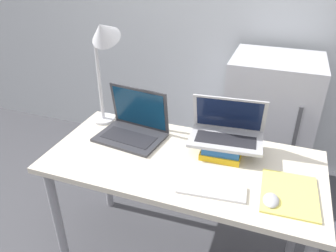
{
  "coord_description": "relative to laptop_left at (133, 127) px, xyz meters",
  "views": [
    {
      "loc": [
        0.4,
        -0.98,
        1.69
      ],
      "look_at": [
        -0.08,
        0.33,
        0.91
      ],
      "focal_mm": 35.0,
      "sensor_mm": 36.0,
      "label": 1
    }
  ],
  "objects": [
    {
      "name": "laptop_on_books",
      "position": [
        0.52,
        0.03,
        0.06
      ],
      "size": [
        0.39,
        0.26,
        0.23
      ],
      "color": "#B2B2B7",
      "rests_on": "book_stack"
    },
    {
      "name": "mini_fridge",
      "position": [
        0.7,
        0.79,
        -0.27
      ],
      "size": [
        0.6,
        0.53,
        1.03
      ],
      "color": "silver",
      "rests_on": "ground_plane"
    },
    {
      "name": "notepad",
      "position": [
        0.85,
        -0.22,
        -0.05
      ],
      "size": [
        0.25,
        0.31,
        0.01
      ],
      "color": "#EFE066",
      "rests_on": "desk"
    },
    {
      "name": "mouse",
      "position": [
        0.78,
        -0.3,
        -0.04
      ],
      "size": [
        0.07,
        0.1,
        0.03
      ],
      "color": "#B2B2B7",
      "rests_on": "desk"
    },
    {
      "name": "book_stack",
      "position": [
        0.51,
        0.01,
        -0.02
      ],
      "size": [
        0.21,
        0.24,
        0.07
      ],
      "color": "gold",
      "rests_on": "desk"
    },
    {
      "name": "desk",
      "position": [
        0.33,
        -0.13,
        -0.14
      ],
      "size": [
        1.38,
        0.66,
        0.73
      ],
      "color": "beige",
      "rests_on": "ground_plane"
    },
    {
      "name": "laptop_left",
      "position": [
        0.0,
        0.0,
        0.0
      ],
      "size": [
        0.39,
        0.3,
        0.27
      ],
      "color": "#333338",
      "rests_on": "desk"
    },
    {
      "name": "wireless_keyboard",
      "position": [
        0.53,
        -0.31,
        -0.05
      ],
      "size": [
        0.31,
        0.14,
        0.01
      ],
      "color": "silver",
      "rests_on": "desk"
    },
    {
      "name": "desk_lamp",
      "position": [
        -0.19,
        0.07,
        0.43
      ],
      "size": [
        0.23,
        0.2,
        0.64
      ],
      "color": "silver",
      "rests_on": "desk"
    }
  ]
}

